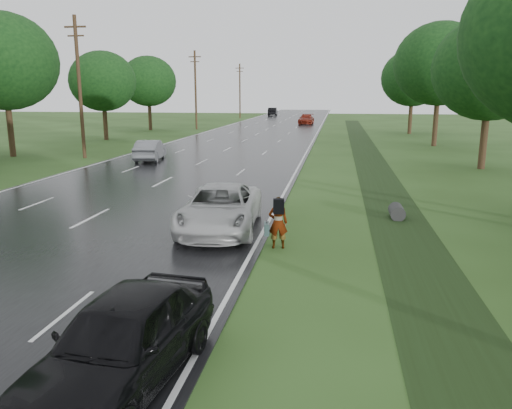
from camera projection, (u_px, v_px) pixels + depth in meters
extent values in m
cube|color=black|center=(253.00, 137.00, 54.60)|extent=(14.00, 180.00, 0.04)
cube|color=silver|center=(315.00, 137.00, 53.54)|extent=(0.12, 180.00, 0.01)
cube|color=silver|center=(193.00, 136.00, 55.65)|extent=(0.12, 180.00, 0.01)
cube|color=silver|center=(253.00, 136.00, 54.60)|extent=(0.12, 180.00, 0.01)
cube|color=black|center=(377.00, 176.00, 28.73)|extent=(2.20, 120.00, 0.01)
cylinder|color=#2D2D2D|center=(397.00, 212.00, 19.04)|extent=(0.56, 1.00, 0.56)
cylinder|color=#3B2C18|center=(80.00, 88.00, 35.69)|extent=(0.26, 0.26, 10.00)
cube|color=#3B2C18|center=(75.00, 27.00, 34.77)|extent=(1.60, 0.12, 0.12)
cube|color=#3B2C18|center=(76.00, 36.00, 34.90)|extent=(1.20, 0.10, 0.10)
cylinder|color=#3B2C18|center=(196.00, 90.00, 64.59)|extent=(0.26, 0.26, 10.00)
cube|color=#3B2C18|center=(195.00, 57.00, 63.67)|extent=(1.60, 0.12, 0.12)
cube|color=#3B2C18|center=(195.00, 62.00, 63.80)|extent=(1.20, 0.10, 0.10)
cylinder|color=#3B2C18|center=(240.00, 91.00, 93.48)|extent=(0.26, 0.26, 10.00)
cube|color=#3B2C18|center=(240.00, 68.00, 92.56)|extent=(1.60, 0.12, 0.12)
cube|color=#3B2C18|center=(240.00, 71.00, 92.69)|extent=(1.20, 0.10, 0.10)
cylinder|color=#3B2C18|center=(484.00, 141.00, 31.15)|extent=(0.44, 0.44, 3.52)
ellipsoid|color=black|center=(491.00, 68.00, 30.19)|extent=(7.00, 7.00, 6.30)
cylinder|color=#3B2C18|center=(435.00, 123.00, 44.63)|extent=(0.44, 0.44, 4.16)
ellipsoid|color=black|center=(440.00, 64.00, 43.52)|extent=(8.00, 8.00, 7.20)
cylinder|color=#3B2C18|center=(410.00, 118.00, 58.21)|extent=(0.44, 0.44, 3.68)
ellipsoid|color=black|center=(413.00, 78.00, 57.22)|extent=(7.20, 7.20, 6.48)
cylinder|color=#3B2C18|center=(11.00, 130.00, 37.25)|extent=(0.44, 0.44, 4.00)
ellipsoid|color=black|center=(3.00, 61.00, 36.18)|extent=(7.80, 7.80, 7.02)
cylinder|color=#3B2C18|center=(105.00, 123.00, 50.68)|extent=(0.44, 0.44, 3.36)
ellipsoid|color=black|center=(103.00, 81.00, 49.77)|extent=(6.60, 6.60, 5.94)
cylinder|color=#3B2C18|center=(150.00, 116.00, 64.24)|extent=(0.44, 0.44, 3.52)
ellipsoid|color=black|center=(148.00, 81.00, 63.28)|extent=(7.00, 7.00, 6.30)
imported|color=#A5998C|center=(278.00, 223.00, 15.26)|extent=(0.65, 0.48, 1.61)
cube|color=black|center=(279.00, 206.00, 14.90)|extent=(0.35, 0.25, 0.45)
cube|color=#304646|center=(267.00, 229.00, 15.38)|extent=(0.23, 0.47, 0.37)
cube|color=black|center=(267.00, 222.00, 15.34)|extent=(0.07, 0.16, 0.03)
imported|color=#BDBDBD|center=(220.00, 208.00, 17.21)|extent=(2.93, 5.65, 1.52)
imported|color=black|center=(123.00, 339.00, 8.04)|extent=(2.28, 4.65, 1.53)
imported|color=#92939A|center=(150.00, 150.00, 35.01)|extent=(2.21, 4.58, 1.45)
imported|color=maroon|center=(306.00, 119.00, 75.87)|extent=(2.31, 5.22, 1.49)
imported|color=black|center=(273.00, 112.00, 104.90)|extent=(2.01, 5.07, 1.64)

